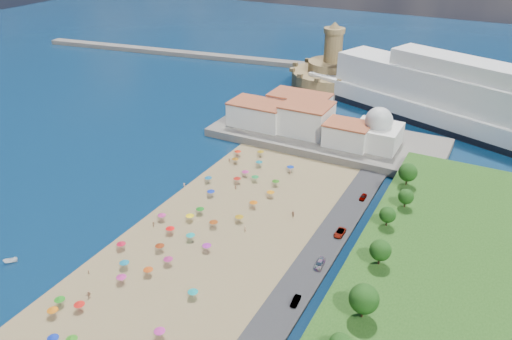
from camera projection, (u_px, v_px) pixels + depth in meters
The scene contains 12 objects.
ground at pixel (203, 228), 142.37m from camera, with size 700.00×700.00×0.00m, color #071938.
terrace at pixel (326, 137), 194.80m from camera, with size 90.00×36.00×3.00m, color #59544C.
jetty at pixel (308, 102), 231.42m from camera, with size 18.00×70.00×2.40m, color #59544C.
breakwater at pixel (188, 54), 306.88m from camera, with size 200.00×7.00×2.60m, color #59544C.
waterfront_buildings at pixel (297, 116), 197.69m from camera, with size 57.00×29.00×11.00m.
domed_building at pixel (378, 131), 181.55m from camera, with size 16.00×16.00×15.00m.
fortress at pixel (331, 74), 252.39m from camera, with size 40.00×40.00×32.40m.
cruise_ship at pixel (475, 108), 199.02m from camera, with size 157.42×77.33×34.79m.
beach_parasols at pixel (182, 234), 136.14m from camera, with size 31.07×114.76×2.20m.
beachgoers at pixel (214, 217), 145.45m from camera, with size 39.90×89.75×1.88m.
parked_cars at pixel (322, 259), 127.38m from camera, with size 2.41×78.65×1.40m.
hillside_trees at pixel (361, 273), 109.00m from camera, with size 12.01×105.65×7.95m.
Camera 1 is at (68.28, -97.79, 80.90)m, focal length 35.00 mm.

